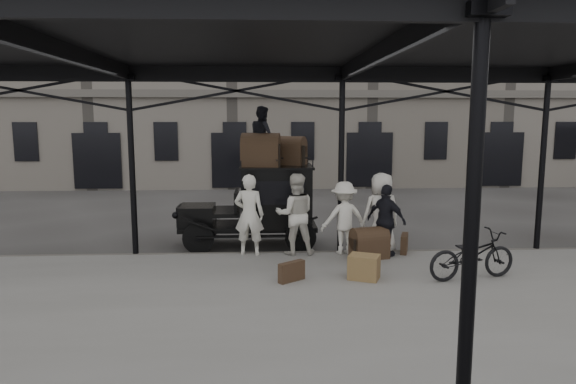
# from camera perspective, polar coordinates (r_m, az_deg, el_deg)

# --- Properties ---
(ground) EXTENTS (120.00, 120.00, 0.00)m
(ground) POSITION_cam_1_polar(r_m,az_deg,el_deg) (11.02, 7.35, -9.96)
(ground) COLOR #383533
(ground) RESTS_ON ground
(platform) EXTENTS (28.00, 8.00, 0.15)m
(platform) POSITION_cam_1_polar(r_m,az_deg,el_deg) (9.15, 9.61, -13.42)
(platform) COLOR slate
(platform) RESTS_ON ground
(canopy) EXTENTS (22.50, 9.00, 4.74)m
(canopy) POSITION_cam_1_polar(r_m,az_deg,el_deg) (8.85, 9.96, 15.68)
(canopy) COLOR black
(canopy) RESTS_ON ground
(building_frontage) EXTENTS (64.00, 8.00, 14.00)m
(building_frontage) POSITION_cam_1_polar(r_m,az_deg,el_deg) (28.57, 1.03, 15.53)
(building_frontage) COLOR slate
(building_frontage) RESTS_ON ground
(taxi) EXTENTS (3.65, 1.55, 2.18)m
(taxi) POSITION_cam_1_polar(r_m,az_deg,el_deg) (13.66, -2.65, -1.10)
(taxi) COLOR black
(taxi) RESTS_ON ground
(porter_left) EXTENTS (0.77, 0.57, 1.96)m
(porter_left) POSITION_cam_1_polar(r_m,az_deg,el_deg) (12.31, -4.33, -2.53)
(porter_left) COLOR silver
(porter_left) RESTS_ON platform
(porter_midleft) EXTENTS (0.98, 0.78, 1.96)m
(porter_midleft) POSITION_cam_1_polar(r_m,az_deg,el_deg) (12.33, 0.81, -2.47)
(porter_midleft) COLOR beige
(porter_midleft) RESTS_ON platform
(porter_centre) EXTENTS (1.08, 0.84, 1.97)m
(porter_centre) POSITION_cam_1_polar(r_m,az_deg,el_deg) (12.63, 10.32, -2.32)
(porter_centre) COLOR beige
(porter_centre) RESTS_ON platform
(porter_official) EXTENTS (1.02, 1.00, 1.72)m
(porter_official) POSITION_cam_1_polar(r_m,az_deg,el_deg) (12.39, 10.86, -3.14)
(porter_official) COLOR black
(porter_official) RESTS_ON platform
(porter_right) EXTENTS (1.23, 0.84, 1.76)m
(porter_right) POSITION_cam_1_polar(r_m,az_deg,el_deg) (12.48, 6.24, -2.86)
(porter_right) COLOR silver
(porter_right) RESTS_ON platform
(bicycle) EXTENTS (2.02, 1.06, 1.01)m
(bicycle) POSITION_cam_1_polar(r_m,az_deg,el_deg) (11.19, 19.76, -6.60)
(bicycle) COLOR black
(bicycle) RESTS_ON platform
(porter_roof) EXTENTS (0.80, 0.90, 1.55)m
(porter_roof) POSITION_cam_1_polar(r_m,az_deg,el_deg) (13.39, -2.83, 6.24)
(porter_roof) COLOR black
(porter_roof) RESTS_ON taxi
(steamer_trunk_roof_near) EXTENTS (1.06, 0.75, 0.71)m
(steamer_trunk_roof_near) POSITION_cam_1_polar(r_m,az_deg,el_deg) (13.26, -3.03, 4.41)
(steamer_trunk_roof_near) COLOR #3F2A1D
(steamer_trunk_roof_near) RESTS_ON taxi
(steamer_trunk_roof_far) EXTENTS (1.00, 0.84, 0.63)m
(steamer_trunk_roof_far) POSITION_cam_1_polar(r_m,az_deg,el_deg) (13.73, 0.11, 4.38)
(steamer_trunk_roof_far) COLOR #3F2A1D
(steamer_trunk_roof_far) RESTS_ON taxi
(steamer_trunk_platform) EXTENTS (0.95, 0.72, 0.62)m
(steamer_trunk_platform) POSITION_cam_1_polar(r_m,az_deg,el_deg) (12.27, 9.01, -5.85)
(steamer_trunk_platform) COLOR #3F2A1D
(steamer_trunk_platform) RESTS_ON platform
(wicker_hamper) EXTENTS (0.73, 0.65, 0.50)m
(wicker_hamper) POSITION_cam_1_polar(r_m,az_deg,el_deg) (10.73, 8.44, -8.24)
(wicker_hamper) COLOR olive
(wicker_hamper) RESTS_ON platform
(suitcase_upright) EXTENTS (0.34, 0.62, 0.45)m
(suitcase_upright) POSITION_cam_1_polar(r_m,az_deg,el_deg) (12.94, 12.80, -5.59)
(suitcase_upright) COLOR #3F2A1D
(suitcase_upright) RESTS_ON platform
(suitcase_flat) EXTENTS (0.57, 0.48, 0.40)m
(suitcase_flat) POSITION_cam_1_polar(r_m,az_deg,el_deg) (10.49, 0.40, -8.83)
(suitcase_flat) COLOR #3F2A1D
(suitcase_flat) RESTS_ON platform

